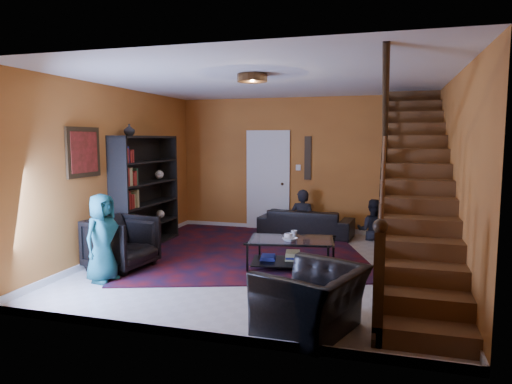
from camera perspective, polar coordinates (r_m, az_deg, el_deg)
floor at (r=7.15m, az=1.41°, el=-9.13°), size 5.50×5.50×0.00m
room at (r=8.77m, az=-4.84°, el=-5.85°), size 5.50×5.50×5.50m
staircase at (r=6.69m, az=19.31°, el=1.59°), size 0.95×5.02×3.18m
bookshelf at (r=8.42m, az=-13.53°, el=-0.22°), size 0.35×1.80×2.00m
door at (r=9.74m, az=1.52°, el=1.23°), size 0.82×0.05×2.05m
framed_picture at (r=7.20m, az=-20.78°, el=4.67°), size 0.04×0.74×0.74m
wall_hanging at (r=9.53m, az=6.50°, el=4.24°), size 0.14×0.03×0.90m
ceiling_fixture at (r=6.16m, az=-0.47°, el=14.06°), size 0.40×0.40×0.10m
rug at (r=8.28m, az=-1.38°, el=-6.86°), size 5.04×5.38×0.02m
sofa at (r=9.24m, az=6.26°, el=-3.82°), size 1.91×0.89×0.54m
armchair_left at (r=7.16m, az=-16.43°, el=-6.13°), size 0.99×0.96×0.79m
armchair_right at (r=4.75m, az=6.97°, el=-13.27°), size 1.19×1.26×0.66m
person_adult_a at (r=9.31m, az=5.83°, el=-3.91°), size 0.51×0.34×1.39m
person_adult_b at (r=9.19m, az=14.34°, el=-4.70°), size 0.63×0.50×1.24m
person_child at (r=6.57m, az=-18.63°, el=-5.45°), size 0.50×0.66×1.21m
coffee_table at (r=6.86m, az=4.44°, el=-7.48°), size 1.33×0.91×0.47m
cup_a at (r=6.74m, az=4.09°, el=-5.58°), size 0.16×0.16×0.10m
cup_b at (r=6.99m, az=4.79°, el=-5.17°), size 0.11×0.11×0.09m
bowl at (r=6.66m, az=4.26°, el=-5.94°), size 0.27×0.27×0.05m
vase at (r=7.93m, az=-15.55°, el=7.50°), size 0.18×0.18×0.19m
popcorn_bucket at (r=7.01m, az=-18.05°, el=-8.87°), size 0.16×0.16×0.18m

